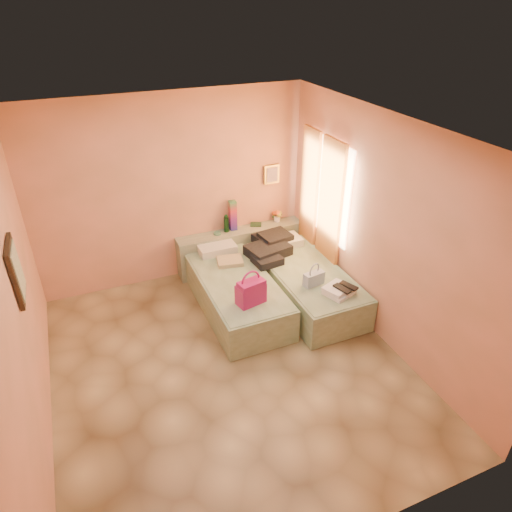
{
  "coord_description": "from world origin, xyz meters",
  "views": [
    {
      "loc": [
        -1.28,
        -3.88,
        3.92
      ],
      "look_at": [
        0.71,
        0.85,
        0.91
      ],
      "focal_mm": 32.0,
      "sensor_mm": 36.0,
      "label": 1
    }
  ],
  "objects_px": {
    "flower_vase": "(277,215)",
    "blue_handbag": "(314,279)",
    "water_bottle": "(226,224)",
    "magenta_handbag": "(251,292)",
    "towel_stack": "(339,291)",
    "bed_left": "(236,293)",
    "bed_right": "(307,285)",
    "green_book": "(256,224)",
    "headboard_ledge": "(241,248)"
  },
  "relations": [
    {
      "from": "flower_vase",
      "to": "blue_handbag",
      "type": "xyz_separation_m",
      "value": [
        -0.23,
        -1.65,
        -0.17
      ]
    },
    {
      "from": "water_bottle",
      "to": "flower_vase",
      "type": "bearing_deg",
      "value": 1.3
    },
    {
      "from": "water_bottle",
      "to": "flower_vase",
      "type": "height_order",
      "value": "water_bottle"
    },
    {
      "from": "magenta_handbag",
      "to": "towel_stack",
      "type": "height_order",
      "value": "magenta_handbag"
    },
    {
      "from": "bed_left",
      "to": "water_bottle",
      "type": "relative_size",
      "value": 7.46
    },
    {
      "from": "bed_left",
      "to": "water_bottle",
      "type": "xyz_separation_m",
      "value": [
        0.26,
        1.09,
        0.53
      ]
    },
    {
      "from": "bed_left",
      "to": "bed_right",
      "type": "distance_m",
      "value": 1.03
    },
    {
      "from": "bed_right",
      "to": "green_book",
      "type": "height_order",
      "value": "green_book"
    },
    {
      "from": "bed_right",
      "to": "green_book",
      "type": "xyz_separation_m",
      "value": [
        -0.24,
        1.31,
        0.41
      ]
    },
    {
      "from": "headboard_ledge",
      "to": "blue_handbag",
      "type": "relative_size",
      "value": 7.25
    },
    {
      "from": "bed_right",
      "to": "magenta_handbag",
      "type": "height_order",
      "value": "magenta_handbag"
    },
    {
      "from": "headboard_ledge",
      "to": "water_bottle",
      "type": "xyz_separation_m",
      "value": [
        -0.22,
        0.04,
        0.46
      ]
    },
    {
      "from": "flower_vase",
      "to": "bed_right",
      "type": "bearing_deg",
      "value": -95.83
    },
    {
      "from": "headboard_ledge",
      "to": "bed_left",
      "type": "height_order",
      "value": "headboard_ledge"
    },
    {
      "from": "green_book",
      "to": "magenta_handbag",
      "type": "relative_size",
      "value": 0.49
    },
    {
      "from": "bed_left",
      "to": "flower_vase",
      "type": "xyz_separation_m",
      "value": [
        1.14,
        1.11,
        0.51
      ]
    },
    {
      "from": "flower_vase",
      "to": "headboard_ledge",
      "type": "bearing_deg",
      "value": -174.62
    },
    {
      "from": "water_bottle",
      "to": "magenta_handbag",
      "type": "relative_size",
      "value": 0.75
    },
    {
      "from": "bed_right",
      "to": "green_book",
      "type": "distance_m",
      "value": 1.4
    },
    {
      "from": "bed_right",
      "to": "flower_vase",
      "type": "distance_m",
      "value": 1.42
    },
    {
      "from": "water_bottle",
      "to": "headboard_ledge",
      "type": "bearing_deg",
      "value": -10.93
    },
    {
      "from": "water_bottle",
      "to": "blue_handbag",
      "type": "distance_m",
      "value": 1.77
    },
    {
      "from": "bed_right",
      "to": "towel_stack",
      "type": "relative_size",
      "value": 5.71
    },
    {
      "from": "headboard_ledge",
      "to": "bed_left",
      "type": "xyz_separation_m",
      "value": [
        -0.48,
        -1.05,
        -0.08
      ]
    },
    {
      "from": "headboard_ledge",
      "to": "blue_handbag",
      "type": "bearing_deg",
      "value": -74.97
    },
    {
      "from": "bed_left",
      "to": "towel_stack",
      "type": "relative_size",
      "value": 5.71
    },
    {
      "from": "water_bottle",
      "to": "green_book",
      "type": "xyz_separation_m",
      "value": [
        0.51,
        0.02,
        -0.12
      ]
    },
    {
      "from": "headboard_ledge",
      "to": "bed_left",
      "type": "distance_m",
      "value": 1.16
    },
    {
      "from": "water_bottle",
      "to": "blue_handbag",
      "type": "bearing_deg",
      "value": -68.43
    },
    {
      "from": "bed_left",
      "to": "magenta_handbag",
      "type": "bearing_deg",
      "value": -92.09
    },
    {
      "from": "flower_vase",
      "to": "magenta_handbag",
      "type": "distance_m",
      "value": 2.07
    },
    {
      "from": "towel_stack",
      "to": "green_book",
      "type": "bearing_deg",
      "value": 99.69
    },
    {
      "from": "headboard_ledge",
      "to": "blue_handbag",
      "type": "height_order",
      "value": "blue_handbag"
    },
    {
      "from": "bed_left",
      "to": "green_book",
      "type": "xyz_separation_m",
      "value": [
        0.77,
        1.11,
        0.41
      ]
    },
    {
      "from": "water_bottle",
      "to": "green_book",
      "type": "distance_m",
      "value": 0.52
    },
    {
      "from": "bed_right",
      "to": "bed_left",
      "type": "bearing_deg",
      "value": 168.55
    },
    {
      "from": "headboard_ledge",
      "to": "bed_left",
      "type": "relative_size",
      "value": 1.02
    },
    {
      "from": "bed_right",
      "to": "water_bottle",
      "type": "height_order",
      "value": "water_bottle"
    },
    {
      "from": "green_book",
      "to": "blue_handbag",
      "type": "bearing_deg",
      "value": -61.1
    },
    {
      "from": "headboard_ledge",
      "to": "bed_right",
      "type": "bearing_deg",
      "value": -67.21
    },
    {
      "from": "flower_vase",
      "to": "towel_stack",
      "type": "height_order",
      "value": "flower_vase"
    },
    {
      "from": "headboard_ledge",
      "to": "bed_right",
      "type": "xyz_separation_m",
      "value": [
        0.52,
        -1.25,
        -0.08
      ]
    },
    {
      "from": "water_bottle",
      "to": "blue_handbag",
      "type": "height_order",
      "value": "water_bottle"
    },
    {
      "from": "headboard_ledge",
      "to": "water_bottle",
      "type": "relative_size",
      "value": 7.65
    },
    {
      "from": "bed_right",
      "to": "blue_handbag",
      "type": "bearing_deg",
      "value": -106.13
    },
    {
      "from": "headboard_ledge",
      "to": "towel_stack",
      "type": "distance_m",
      "value": 2.03
    },
    {
      "from": "water_bottle",
      "to": "flower_vase",
      "type": "xyz_separation_m",
      "value": [
        0.88,
        0.02,
        -0.02
      ]
    },
    {
      "from": "bed_left",
      "to": "blue_handbag",
      "type": "relative_size",
      "value": 7.07
    },
    {
      "from": "bed_right",
      "to": "magenta_handbag",
      "type": "xyz_separation_m",
      "value": [
        -1.03,
        -0.4,
        0.42
      ]
    },
    {
      "from": "flower_vase",
      "to": "blue_handbag",
      "type": "bearing_deg",
      "value": -97.97
    }
  ]
}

